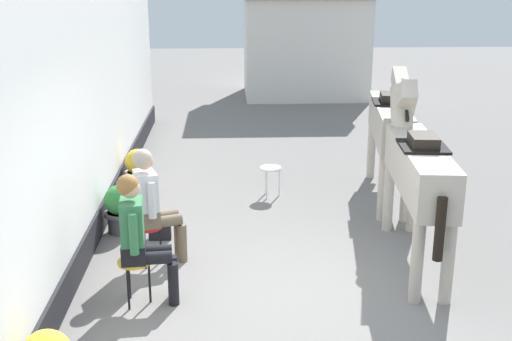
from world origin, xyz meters
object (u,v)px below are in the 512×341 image
flower_planter_farthest (138,168)px  seated_visitor_far (152,200)px  saddled_horse_near (417,164)px  satchel_bag (160,232)px  saddled_horse_far (391,124)px  spare_stool_white (271,171)px  seated_visitor_near (139,233)px  flower_planter_inner_far (120,208)px

flower_planter_farthest → seated_visitor_far: bearing=-79.0°
saddled_horse_near → satchel_bag: saddled_horse_near is taller
seated_visitor_far → saddled_horse_near: 3.05m
saddled_horse_far → spare_stool_white: saddled_horse_far is taller
seated_visitor_far → seated_visitor_near: bearing=-91.4°
saddled_horse_near → flower_planter_farthest: size_ratio=4.68×
seated_visitor_far → spare_stool_white: (1.51, 2.27, -0.38)m
saddled_horse_far → satchel_bag: bearing=-157.4°
seated_visitor_far → flower_planter_inner_far: 1.18m
saddled_horse_far → satchel_bag: saddled_horse_far is taller
spare_stool_white → satchel_bag: size_ratio=1.64×
saddled_horse_far → seated_visitor_near: bearing=-137.4°
seated_visitor_near → satchel_bag: (0.02, 1.65, -0.68)m
saddled_horse_far → saddled_horse_near: bearing=-95.7°
saddled_horse_near → spare_stool_white: bearing=123.7°
seated_visitor_near → flower_planter_farthest: 3.74m
seated_visitor_far → satchel_bag: seated_visitor_far is taller
saddled_horse_near → satchel_bag: bearing=167.1°
saddled_horse_far → spare_stool_white: bearing=172.3°
seated_visitor_far → flower_planter_farthest: seated_visitor_far is taller
seated_visitor_near → saddled_horse_far: saddled_horse_far is taller
saddled_horse_near → saddled_horse_far: (0.20, 2.04, 0.00)m
satchel_bag → spare_stool_white: bearing=45.6°
flower_planter_farthest → saddled_horse_far: bearing=-10.3°
saddled_horse_near → seated_visitor_far: bearing=-180.0°
seated_visitor_near → saddled_horse_near: bearing=17.5°
saddled_horse_near → flower_planter_farthest: saddled_horse_near is taller
flower_planter_farthest → satchel_bag: (0.52, -2.03, -0.23)m
flower_planter_inner_far → flower_planter_farthest: (0.01, 1.76, 0.00)m
seated_visitor_near → spare_stool_white: (1.54, 3.23, -0.38)m
seated_visitor_near → flower_planter_inner_far: seated_visitor_near is taller
seated_visitor_near → saddled_horse_far: size_ratio=0.47×
saddled_horse_near → flower_planter_inner_far: saddled_horse_near is taller
seated_visitor_near → satchel_bag: size_ratio=4.96×
saddled_horse_far → satchel_bag: (-3.24, -1.34, -1.06)m
seated_visitor_far → satchel_bag: 0.97m
seated_visitor_far → satchel_bag: bearing=90.3°
flower_planter_farthest → satchel_bag: flower_planter_farthest is taller
seated_visitor_near → saddled_horse_near: saddled_horse_near is taller
flower_planter_farthest → spare_stool_white: 2.09m
satchel_bag → seated_visitor_near: bearing=-91.3°
saddled_horse_far → spare_stool_white: 1.89m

